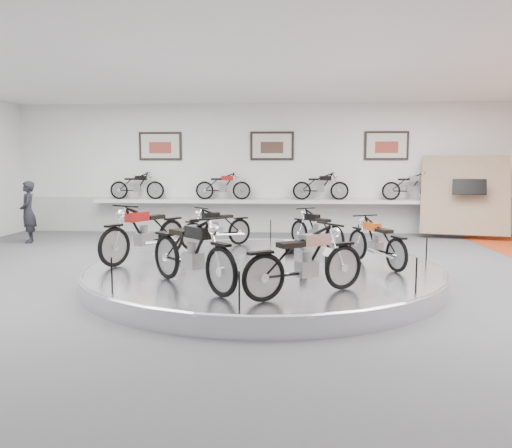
# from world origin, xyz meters

# --- Properties ---
(floor) EXTENTS (16.00, 16.00, 0.00)m
(floor) POSITION_xyz_m (0.00, 0.00, 0.00)
(floor) COLOR #515153
(floor) RESTS_ON ground
(ceiling) EXTENTS (16.00, 16.00, 0.00)m
(ceiling) POSITION_xyz_m (0.00, 0.00, 4.00)
(ceiling) COLOR white
(ceiling) RESTS_ON wall_back
(wall_back) EXTENTS (16.00, 0.00, 16.00)m
(wall_back) POSITION_xyz_m (0.00, 7.00, 2.00)
(wall_back) COLOR white
(wall_back) RESTS_ON floor
(wall_front) EXTENTS (16.00, 0.00, 16.00)m
(wall_front) POSITION_xyz_m (0.00, -7.00, 2.00)
(wall_front) COLOR white
(wall_front) RESTS_ON floor
(dado_band) EXTENTS (15.68, 0.04, 1.10)m
(dado_band) POSITION_xyz_m (0.00, 6.98, 0.55)
(dado_band) COLOR #BCBCBA
(dado_band) RESTS_ON floor
(display_platform) EXTENTS (6.40, 6.40, 0.30)m
(display_platform) POSITION_xyz_m (0.00, 0.30, 0.15)
(display_platform) COLOR silver
(display_platform) RESTS_ON floor
(platform_rim) EXTENTS (6.40, 6.40, 0.10)m
(platform_rim) POSITION_xyz_m (0.00, 0.30, 0.27)
(platform_rim) COLOR #B2B2BA
(platform_rim) RESTS_ON display_platform
(shelf) EXTENTS (11.00, 0.55, 0.10)m
(shelf) POSITION_xyz_m (0.00, 6.70, 1.00)
(shelf) COLOR silver
(shelf) RESTS_ON wall_back
(poster_left) EXTENTS (1.35, 0.06, 0.88)m
(poster_left) POSITION_xyz_m (-3.50, 6.96, 2.70)
(poster_left) COLOR beige
(poster_left) RESTS_ON wall_back
(poster_center) EXTENTS (1.35, 0.06, 0.88)m
(poster_center) POSITION_xyz_m (0.00, 6.96, 2.70)
(poster_center) COLOR beige
(poster_center) RESTS_ON wall_back
(poster_right) EXTENTS (1.35, 0.06, 0.88)m
(poster_right) POSITION_xyz_m (3.50, 6.96, 2.70)
(poster_right) COLOR beige
(poster_right) RESTS_ON wall_back
(display_panel) EXTENTS (2.56, 1.52, 2.30)m
(display_panel) POSITION_xyz_m (5.60, 6.10, 1.25)
(display_panel) COLOR #9D8262
(display_panel) RESTS_ON floor
(shelf_bike_a) EXTENTS (1.22, 0.43, 0.73)m
(shelf_bike_a) POSITION_xyz_m (-4.20, 6.70, 1.42)
(shelf_bike_a) COLOR black
(shelf_bike_a) RESTS_ON shelf
(shelf_bike_b) EXTENTS (1.22, 0.43, 0.73)m
(shelf_bike_b) POSITION_xyz_m (-1.50, 6.70, 1.42)
(shelf_bike_b) COLOR maroon
(shelf_bike_b) RESTS_ON shelf
(shelf_bike_c) EXTENTS (1.22, 0.43, 0.73)m
(shelf_bike_c) POSITION_xyz_m (1.50, 6.70, 1.42)
(shelf_bike_c) COLOR black
(shelf_bike_c) RESTS_ON shelf
(shelf_bike_d) EXTENTS (1.22, 0.43, 0.73)m
(shelf_bike_d) POSITION_xyz_m (4.20, 6.70, 1.42)
(shelf_bike_d) COLOR #B7B7BC
(shelf_bike_d) RESTS_ON shelf
(bike_a) EXTENTS (1.30, 1.52, 0.88)m
(bike_a) POSITION_xyz_m (1.08, 2.00, 0.74)
(bike_a) COLOR black
(bike_a) RESTS_ON display_platform
(bike_b) EXTENTS (1.52, 1.43, 0.91)m
(bike_b) POSITION_xyz_m (-1.09, 2.13, 0.75)
(bike_b) COLOR black
(bike_b) RESTS_ON display_platform
(bike_c) EXTENTS (1.49, 1.93, 1.09)m
(bike_c) POSITION_xyz_m (-2.25, 0.57, 0.85)
(bike_c) COLOR maroon
(bike_c) RESTS_ON display_platform
(bike_d) EXTENTS (1.73, 1.77, 1.08)m
(bike_d) POSITION_xyz_m (-0.97, -1.48, 0.84)
(bike_d) COLOR black
(bike_d) RESTS_ON display_platform
(bike_e) EXTENTS (1.74, 1.42, 0.99)m
(bike_e) POSITION_xyz_m (0.68, -1.85, 0.80)
(bike_e) COLOR #B7B7BC
(bike_e) RESTS_ON display_platform
(bike_f) EXTENTS (1.10, 1.60, 0.89)m
(bike_f) POSITION_xyz_m (2.04, 0.31, 0.75)
(bike_f) COLOR #CE5114
(bike_f) RESTS_ON display_platform
(visitor) EXTENTS (0.63, 0.73, 1.68)m
(visitor) POSITION_xyz_m (-6.56, 4.48, 0.84)
(visitor) COLOR black
(visitor) RESTS_ON floor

